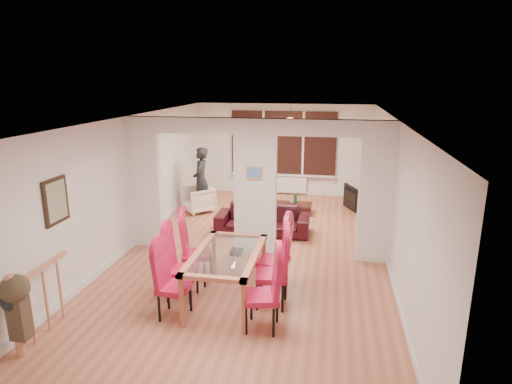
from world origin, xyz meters
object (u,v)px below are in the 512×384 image
(dining_chair_lb, at_px, (182,265))
(television, at_px, (349,199))
(armchair, at_px, (198,199))
(person, at_px, (201,180))
(dining_chair_rb, at_px, (272,270))
(sofa, at_px, (263,220))
(dining_chair_rc, at_px, (274,256))
(dining_chair_ra, at_px, (262,291))
(bottle, at_px, (295,199))
(dining_chair_la, at_px, (174,282))
(bowl, at_px, (291,203))
(dining_chair_lc, at_px, (196,250))
(dining_table, at_px, (227,277))
(coffee_table, at_px, (290,208))

(dining_chair_lb, xyz_separation_m, television, (2.66, 5.03, -0.24))
(armchair, xyz_separation_m, person, (0.08, 0.06, 0.50))
(dining_chair_rb, xyz_separation_m, sofa, (-0.64, 3.04, -0.27))
(dining_chair_rc, relative_size, sofa, 0.57)
(armchair, relative_size, person, 0.43)
(dining_chair_lb, distance_m, dining_chair_ra, 1.47)
(bottle, bearing_deg, armchair, -175.46)
(dining_chair_la, xyz_separation_m, dining_chair_rc, (1.27, 1.03, 0.05))
(armchair, bearing_deg, sofa, 14.63)
(person, distance_m, bowl, 2.34)
(sofa, bearing_deg, person, 143.43)
(dining_chair_rb, xyz_separation_m, bottle, (-0.05, 4.45, -0.18))
(sofa, xyz_separation_m, armchair, (-1.86, 1.22, 0.02))
(dining_chair_lc, distance_m, bowl, 4.18)
(bottle, bearing_deg, dining_chair_lc, -108.24)
(dining_chair_rb, xyz_separation_m, dining_chair_rc, (-0.04, 0.47, 0.01))
(dining_chair_rc, bearing_deg, dining_table, -136.13)
(dining_table, xyz_separation_m, bottle, (0.63, 4.46, -0.00))
(bottle, bearing_deg, television, 21.83)
(bottle, bearing_deg, dining_table, -98.02)
(dining_table, xyz_separation_m, dining_chair_rc, (0.64, 0.48, 0.18))
(bottle, relative_size, bowl, 1.48)
(sofa, bearing_deg, dining_chair_ra, -81.76)
(armchair, bearing_deg, bottle, 52.25)
(sofa, xyz_separation_m, person, (-1.79, 1.28, 0.52))
(dining_chair_rc, distance_m, bottle, 3.98)
(person, bearing_deg, dining_chair_rb, 21.51)
(dining_table, xyz_separation_m, sofa, (0.04, 3.05, -0.10))
(sofa, bearing_deg, dining_chair_rb, -79.20)
(person, bearing_deg, dining_chair_rc, 24.02)
(dining_chair_la, height_order, sofa, dining_chair_la)
(armchair, bearing_deg, television, 58.61)
(sofa, bearing_deg, television, 44.26)
(armchair, relative_size, coffee_table, 0.66)
(dining_chair_ra, xyz_separation_m, sofa, (-0.60, 3.68, -0.26))
(dining_chair_ra, xyz_separation_m, bowl, (-0.12, 5.18, -0.29))
(armchair, bearing_deg, person, 85.74)
(dining_chair_ra, distance_m, dining_chair_rb, 0.64)
(dining_table, xyz_separation_m, person, (-1.75, 4.32, 0.42))
(dining_chair_lc, height_order, person, person)
(dining_chair_rb, distance_m, coffee_table, 4.58)
(armchair, height_order, person, person)
(dining_chair_lc, xyz_separation_m, coffee_table, (1.15, 4.01, -0.44))
(dining_chair_lb, relative_size, person, 0.67)
(person, xyz_separation_m, bowl, (2.27, 0.23, -0.55))
(coffee_table, height_order, bottle, bottle)
(dining_chair_rb, relative_size, armchair, 1.62)
(person, height_order, coffee_table, person)
(dining_chair_lb, bearing_deg, dining_chair_ra, -27.82)
(coffee_table, relative_size, bowl, 5.38)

